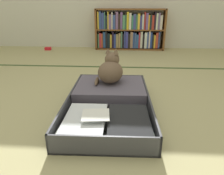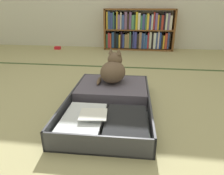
{
  "view_description": "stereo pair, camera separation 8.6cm",
  "coord_description": "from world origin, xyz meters",
  "views": [
    {
      "loc": [
        0.18,
        -1.38,
        0.72
      ],
      "look_at": [
        0.1,
        -0.08,
        0.2
      ],
      "focal_mm": 32.6,
      "sensor_mm": 36.0,
      "label": 1
    },
    {
      "loc": [
        0.26,
        -1.37,
        0.72
      ],
      "look_at": [
        0.1,
        -0.08,
        0.2
      ],
      "focal_mm": 32.6,
      "sensor_mm": 36.0,
      "label": 2
    }
  ],
  "objects": [
    {
      "name": "tatami_border",
      "position": [
        0.0,
        1.1,
        0.0
      ],
      "size": [
        4.8,
        0.05,
        0.0
      ],
      "color": "#384F27",
      "rests_on": "ground_plane"
    },
    {
      "name": "small_red_pouch",
      "position": [
        -1.16,
        2.09,
        0.02
      ],
      "size": [
        0.1,
        0.07,
        0.05
      ],
      "color": "red",
      "rests_on": "ground_plane"
    },
    {
      "name": "bookshelf",
      "position": [
        0.25,
        2.26,
        0.32
      ],
      "size": [
        1.19,
        0.23,
        0.68
      ],
      "color": "brown",
      "rests_on": "ground_plane"
    },
    {
      "name": "open_suitcase",
      "position": [
        0.07,
        -0.0,
        0.05
      ],
      "size": [
        0.61,
        0.98,
        0.12
      ],
      "color": "#3B3D44",
      "rests_on": "ground_plane"
    },
    {
      "name": "black_cat",
      "position": [
        0.07,
        0.23,
        0.22
      ],
      "size": [
        0.25,
        0.28,
        0.28
      ],
      "color": "brown",
      "rests_on": "open_suitcase"
    },
    {
      "name": "ground_plane",
      "position": [
        0.0,
        0.0,
        0.0
      ],
      "size": [
        10.0,
        10.0,
        0.0
      ],
      "primitive_type": "plane",
      "color": "tan"
    }
  ]
}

